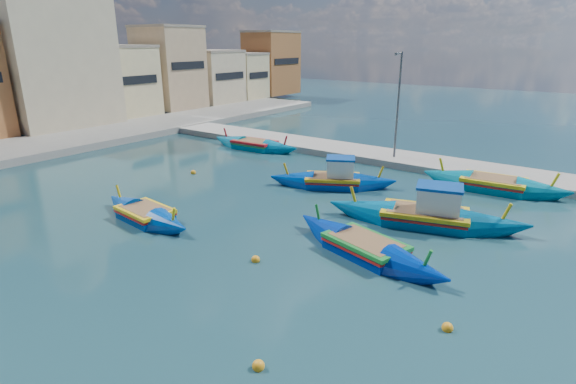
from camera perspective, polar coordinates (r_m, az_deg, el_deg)
ground at (r=17.37m, az=8.51°, el=-11.56°), size 160.00×160.00×0.00m
east_quay at (r=33.28m, az=23.13°, el=2.42°), size 4.00×70.00×0.50m
north_townhouses at (r=50.38m, az=-31.10°, el=11.84°), size 83.20×7.87×10.19m
church_block at (r=52.24m, az=-28.62°, el=16.17°), size 10.00×10.00×19.10m
quay_street_lamp at (r=33.72m, az=13.75°, el=10.70°), size 1.18×0.16×8.00m
luzzu_turquoise_cabin at (r=23.30m, az=17.06°, el=-3.08°), size 4.88×10.30×3.24m
luzzu_blue_cabin at (r=28.23m, az=5.75°, el=1.38°), size 5.68×8.16×2.91m
luzzu_cyan_mid at (r=38.27m, az=-4.29°, el=5.87°), size 2.59×8.85×2.58m
luzzu_green at (r=24.04m, az=-17.65°, el=-2.84°), size 2.56×7.32×2.26m
luzzu_blue_south at (r=19.60m, az=9.77°, el=-7.11°), size 4.12×8.69×2.45m
luzzu_cyan_south at (r=30.15m, az=24.59°, el=0.74°), size 2.84×9.02×2.76m
mooring_buoys at (r=21.11m, az=1.16°, el=-5.41°), size 25.77×20.09×0.36m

